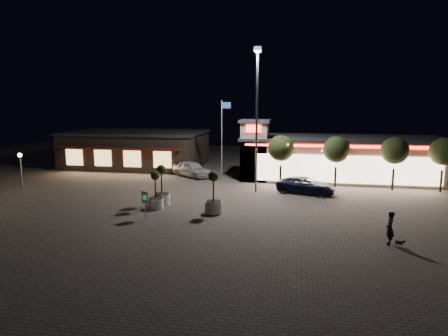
% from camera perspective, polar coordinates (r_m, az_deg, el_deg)
% --- Properties ---
extents(ground, '(90.00, 90.00, 0.00)m').
position_cam_1_polar(ground, '(27.92, -1.28, -6.84)').
color(ground, '#665D53').
rests_on(ground, ground).
extents(retail_building, '(20.40, 8.40, 6.10)m').
position_cam_1_polar(retail_building, '(42.62, 15.80, 1.49)').
color(retail_building, gray).
rests_on(retail_building, ground).
extents(restaurant_building, '(16.40, 11.00, 4.30)m').
position_cam_1_polar(restaurant_building, '(50.47, -12.32, 2.75)').
color(restaurant_building, '#382D23').
rests_on(restaurant_building, ground).
extents(floodlight_pole, '(0.60, 0.40, 12.38)m').
position_cam_1_polar(floodlight_pole, '(34.43, 4.71, 8.05)').
color(floodlight_pole, gray).
rests_on(floodlight_pole, ground).
extents(flagpole, '(0.95, 0.10, 8.00)m').
position_cam_1_polar(flagpole, '(40.05, -0.18, 5.01)').
color(flagpole, white).
rests_on(flagpole, ground).
extents(lamp_post_west, '(0.36, 0.36, 3.48)m').
position_cam_1_polar(lamp_post_west, '(38.66, -27.07, 0.40)').
color(lamp_post_west, gray).
rests_on(lamp_post_west, ground).
extents(string_tree_a, '(2.42, 2.42, 4.79)m').
position_cam_1_polar(string_tree_a, '(37.51, 8.15, 2.80)').
color(string_tree_a, '#332319').
rests_on(string_tree_a, ground).
extents(string_tree_b, '(2.42, 2.42, 4.79)m').
position_cam_1_polar(string_tree_b, '(37.65, 15.78, 2.56)').
color(string_tree_b, '#332319').
rests_on(string_tree_b, ground).
extents(string_tree_c, '(2.42, 2.42, 4.79)m').
position_cam_1_polar(string_tree_c, '(38.44, 23.23, 2.29)').
color(string_tree_c, '#332319').
rests_on(string_tree_c, ground).
extents(string_tree_d, '(2.42, 2.42, 4.79)m').
position_cam_1_polar(string_tree_d, '(39.52, 28.89, 2.06)').
color(string_tree_d, '#332319').
rests_on(string_tree_d, ground).
extents(pickup_truck, '(5.49, 3.61, 1.40)m').
position_cam_1_polar(pickup_truck, '(35.20, 11.67, -2.45)').
color(pickup_truck, black).
rests_on(pickup_truck, ground).
extents(white_sedan, '(5.08, 4.44, 1.66)m').
position_cam_1_polar(white_sedan, '(42.27, -4.63, -0.14)').
color(white_sedan, silver).
rests_on(white_sedan, ground).
extents(pedestrian, '(0.48, 0.70, 1.87)m').
position_cam_1_polar(pedestrian, '(24.02, 22.61, -7.96)').
color(pedestrian, black).
rests_on(pedestrian, ground).
extents(dog, '(0.51, 0.27, 0.27)m').
position_cam_1_polar(dog, '(24.09, 23.91, -9.66)').
color(dog, '#59514C').
rests_on(dog, ground).
extents(planter_left, '(1.27, 1.27, 3.11)m').
position_cam_1_polar(planter_left, '(30.98, -8.88, -3.48)').
color(planter_left, silver).
rests_on(planter_left, ground).
extents(planter_mid, '(1.15, 1.15, 2.83)m').
position_cam_1_polar(planter_mid, '(29.94, -9.73, -4.12)').
color(planter_mid, silver).
rests_on(planter_mid, ground).
extents(planter_right, '(1.23, 1.23, 3.03)m').
position_cam_1_polar(planter_right, '(28.37, -1.52, -4.62)').
color(planter_right, silver).
rests_on(planter_right, ground).
extents(valet_sign, '(0.58, 0.31, 1.88)m').
position_cam_1_polar(valet_sign, '(27.42, -11.22, -4.48)').
color(valet_sign, gray).
rests_on(valet_sign, ground).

